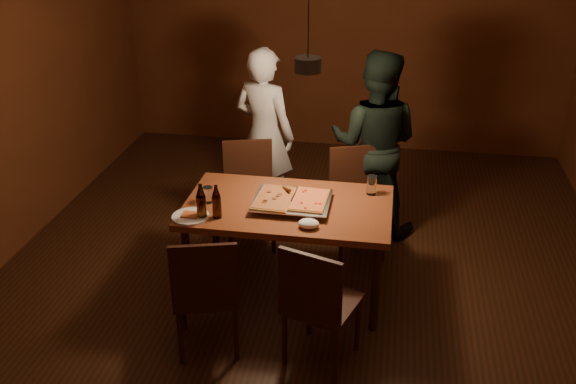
% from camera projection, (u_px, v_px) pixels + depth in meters
% --- Properties ---
extents(room_shell, '(6.00, 6.00, 6.00)m').
position_uv_depth(room_shell, '(307.00, 114.00, 4.48)').
color(room_shell, '#3B1B10').
rests_on(room_shell, ground).
extents(dining_table, '(1.50, 0.90, 0.75)m').
position_uv_depth(dining_table, '(288.00, 213.00, 4.69)').
color(dining_table, brown).
rests_on(dining_table, floor).
extents(chair_far_left, '(0.52, 0.52, 0.49)m').
position_uv_depth(chair_far_left, '(249.00, 184.00, 5.48)').
color(chair_far_left, '#38190F').
rests_on(chair_far_left, floor).
extents(chair_far_right, '(0.53, 0.53, 0.49)m').
position_uv_depth(chair_far_right, '(356.00, 191.00, 5.35)').
color(chair_far_right, '#38190F').
rests_on(chair_far_right, floor).
extents(chair_near_left, '(0.52, 0.52, 0.49)m').
position_uv_depth(chair_near_left, '(206.00, 285.00, 4.10)').
color(chair_near_left, '#38190F').
rests_on(chair_near_left, floor).
extents(chair_near_right, '(0.53, 0.53, 0.49)m').
position_uv_depth(chair_near_right, '(317.00, 296.00, 3.99)').
color(chair_near_right, '#38190F').
rests_on(chair_near_right, floor).
extents(pizza_tray, '(0.59, 0.50, 0.05)m').
position_uv_depth(pizza_tray, '(292.00, 203.00, 4.63)').
color(pizza_tray, silver).
rests_on(pizza_tray, dining_table).
extents(pizza_meat, '(0.29, 0.43, 0.02)m').
position_uv_depth(pizza_meat, '(275.00, 198.00, 4.62)').
color(pizza_meat, maroon).
rests_on(pizza_meat, pizza_tray).
extents(pizza_cheese, '(0.26, 0.40, 0.02)m').
position_uv_depth(pizza_cheese, '(309.00, 200.00, 4.60)').
color(pizza_cheese, gold).
rests_on(pizza_cheese, pizza_tray).
extents(spatula, '(0.21, 0.25, 0.04)m').
position_uv_depth(spatula, '(294.00, 197.00, 4.62)').
color(spatula, silver).
rests_on(spatula, pizza_tray).
extents(beer_bottle_a, '(0.07, 0.07, 0.26)m').
position_uv_depth(beer_bottle_a, '(201.00, 201.00, 4.41)').
color(beer_bottle_a, black).
rests_on(beer_bottle_a, dining_table).
extents(beer_bottle_b, '(0.07, 0.07, 0.25)m').
position_uv_depth(beer_bottle_b, '(217.00, 202.00, 4.42)').
color(beer_bottle_b, black).
rests_on(beer_bottle_b, dining_table).
extents(water_glass_left, '(0.08, 0.08, 0.12)m').
position_uv_depth(water_glass_left, '(208.00, 195.00, 4.66)').
color(water_glass_left, silver).
rests_on(water_glass_left, dining_table).
extents(water_glass_right, '(0.07, 0.07, 0.15)m').
position_uv_depth(water_glass_right, '(372.00, 185.00, 4.78)').
color(water_glass_right, silver).
rests_on(water_glass_right, dining_table).
extents(plate_slice, '(0.26, 0.26, 0.03)m').
position_uv_depth(plate_slice, '(190.00, 216.00, 4.47)').
color(plate_slice, white).
rests_on(plate_slice, dining_table).
extents(napkin, '(0.15, 0.11, 0.06)m').
position_uv_depth(napkin, '(309.00, 224.00, 4.33)').
color(napkin, white).
rests_on(napkin, dining_table).
extents(diner_white, '(0.68, 0.56, 1.60)m').
position_uv_depth(diner_white, '(265.00, 135.00, 5.80)').
color(diner_white, silver).
rests_on(diner_white, floor).
extents(diner_dark, '(0.88, 0.73, 1.64)m').
position_uv_depth(diner_dark, '(374.00, 144.00, 5.54)').
color(diner_dark, black).
rests_on(diner_dark, floor).
extents(pendant_lamp, '(0.18, 0.18, 1.10)m').
position_uv_depth(pendant_lamp, '(308.00, 63.00, 4.32)').
color(pendant_lamp, black).
rests_on(pendant_lamp, ceiling).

